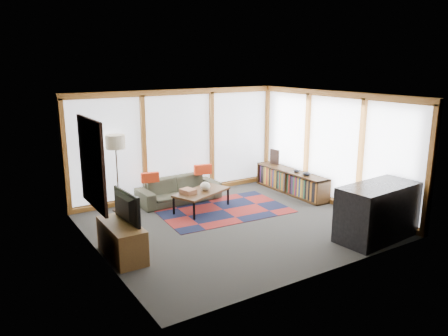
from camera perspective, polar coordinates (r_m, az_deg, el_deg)
ground at (r=8.98m, az=1.38°, el=-7.35°), size 5.50×5.50×0.00m
room_envelope at (r=9.28m, az=2.05°, el=3.23°), size 5.52×5.02×2.62m
rug at (r=9.80m, az=-0.12°, el=-5.49°), size 2.92×2.00×0.01m
sofa at (r=10.36m, az=-5.92°, el=-2.86°), size 1.96×0.80×0.57m
pillow_left at (r=10.01m, az=-9.64°, el=-1.22°), size 0.42×0.19×0.22m
pillow_right at (r=10.59m, az=-2.78°, el=-0.18°), size 0.45×0.21×0.24m
floor_lamp at (r=9.83m, az=-13.78°, el=-0.68°), size 0.43×0.43×1.70m
coffee_table at (r=9.77m, az=-2.93°, el=-4.25°), size 1.45×1.09×0.43m
book_stack at (r=9.53m, az=-4.71°, el=-3.06°), size 0.32×0.36×0.10m
vase at (r=9.73m, az=-2.47°, el=-2.38°), size 0.26×0.26×0.20m
bookshelf at (r=11.12m, az=8.75°, el=-1.77°), size 0.42×2.32×0.58m
bowl_a at (r=10.60m, az=10.73°, el=-0.73°), size 0.22×0.22×0.10m
bowl_b at (r=10.87m, az=9.46°, el=-0.37°), size 0.16×0.16×0.08m
shelf_picture at (r=11.62m, az=6.62°, el=1.46°), size 0.08×0.30×0.40m
tv_console at (r=7.66m, az=-13.20°, el=-9.18°), size 0.49×1.19×0.59m
television at (r=7.52m, az=-13.22°, el=-5.04°), size 0.20×0.93×0.53m
bar_counter at (r=8.63m, az=19.41°, el=-5.41°), size 1.69×0.89×1.03m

